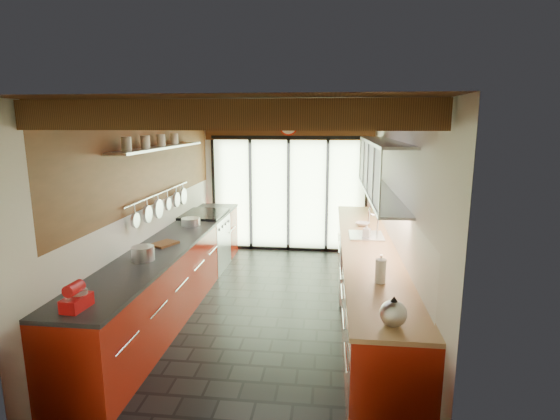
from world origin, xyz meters
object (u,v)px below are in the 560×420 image
at_px(kettle, 393,312).
at_px(paper_towel, 380,271).
at_px(stand_mixer, 77,298).
at_px(bowl, 363,224).
at_px(soap_bottle, 367,231).

height_order(kettle, paper_towel, paper_towel).
xyz_separation_m(stand_mixer, kettle, (2.54, -0.01, 0.01)).
distance_m(paper_towel, bowl, 2.36).
distance_m(kettle, paper_towel, 0.88).
height_order(stand_mixer, bowl, stand_mixer).
relative_size(stand_mixer, bowl, 1.32).
bearing_deg(paper_towel, bowl, 90.00).
height_order(stand_mixer, paper_towel, paper_towel).
relative_size(kettle, bowl, 1.35).
distance_m(kettle, bowl, 3.25).
bearing_deg(paper_towel, kettle, -90.00).
bearing_deg(stand_mixer, soap_bottle, 44.86).
height_order(kettle, soap_bottle, kettle).
bearing_deg(stand_mixer, paper_towel, 19.05).
height_order(kettle, bowl, kettle).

